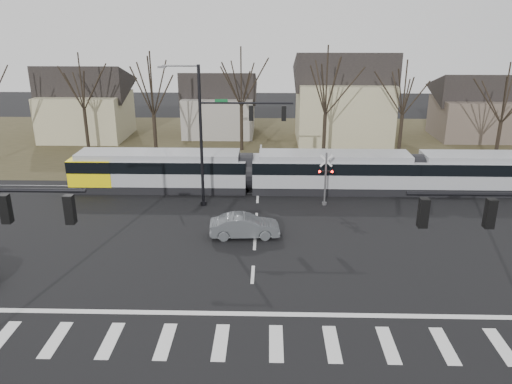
{
  "coord_description": "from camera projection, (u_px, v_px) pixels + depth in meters",
  "views": [
    {
      "loc": [
        0.79,
        -22.08,
        13.3
      ],
      "look_at": [
        0.0,
        9.0,
        2.3
      ],
      "focal_mm": 35.0,
      "sensor_mm": 36.0,
      "label": 1
    }
  ],
  "objects": [
    {
      "name": "rail_pair",
      "position": [
        258.0,
        190.0,
        40.14
      ],
      "size": [
        90.0,
        1.52,
        0.06
      ],
      "color": "#59595E",
      "rests_on": "ground"
    },
    {
      "name": "crosswalk",
      "position": [
        248.0,
        343.0,
        21.49
      ],
      "size": [
        27.0,
        2.6,
        0.01
      ],
      "color": "silver",
      "rests_on": "ground"
    },
    {
      "name": "stop_line",
      "position": [
        250.0,
        314.0,
        23.56
      ],
      "size": [
        28.0,
        0.35,
        0.01
      ],
      "primitive_type": "cube",
      "color": "silver",
      "rests_on": "ground"
    },
    {
      "name": "grass_verge",
      "position": [
        261.0,
        143.0,
        55.42
      ],
      "size": [
        140.0,
        28.0,
        0.01
      ],
      "primitive_type": "cube",
      "color": "#38331E",
      "rests_on": "ground"
    },
    {
      "name": "tree_row",
      "position": [
        281.0,
        107.0,
        48.05
      ],
      "size": [
        59.2,
        7.2,
        10.0
      ],
      "color": "black",
      "rests_on": "ground"
    },
    {
      "name": "tram",
      "position": [
        331.0,
        170.0,
        39.63
      ],
      "size": [
        41.24,
        3.06,
        3.13
      ],
      "color": "gray",
      "rests_on": "ground"
    },
    {
      "name": "sedan",
      "position": [
        245.0,
        226.0,
        31.6
      ],
      "size": [
        2.18,
        4.64,
        1.45
      ],
      "primitive_type": "imported",
      "rotation": [
        0.0,
        0.0,
        1.64
      ],
      "color": "#505457",
      "rests_on": "ground"
    },
    {
      "name": "ground",
      "position": [
        251.0,
        294.0,
        25.26
      ],
      "size": [
        140.0,
        140.0,
        0.0
      ],
      "primitive_type": "plane",
      "color": "black"
    },
    {
      "name": "signal_pole_far",
      "position": [
        223.0,
        130.0,
        35.2
      ],
      "size": [
        9.28,
        0.44,
        10.2
      ],
      "color": "black",
      "rests_on": "ground"
    },
    {
      "name": "lane_dashes",
      "position": [
        258.0,
        190.0,
        40.34
      ],
      "size": [
        0.18,
        30.0,
        0.01
      ],
      "color": "silver",
      "rests_on": "ground"
    },
    {
      "name": "house_d",
      "position": [
        474.0,
        103.0,
        56.35
      ],
      "size": [
        8.64,
        7.56,
        7.65
      ],
      "color": "brown",
      "rests_on": "ground"
    },
    {
      "name": "house_b",
      "position": [
        219.0,
        101.0,
        57.98
      ],
      "size": [
        8.64,
        7.56,
        7.65
      ],
      "color": "gray",
      "rests_on": "ground"
    },
    {
      "name": "house_a",
      "position": [
        85.0,
        99.0,
        56.29
      ],
      "size": [
        9.72,
        8.64,
        8.6
      ],
      "color": "tan",
      "rests_on": "ground"
    },
    {
      "name": "house_c",
      "position": [
        344.0,
        94.0,
        54.4
      ],
      "size": [
        10.8,
        8.64,
        10.1
      ],
      "color": "tan",
      "rests_on": "ground"
    },
    {
      "name": "rail_crossing_signal",
      "position": [
        325.0,
        181.0,
        36.57
      ],
      "size": [
        1.08,
        0.36,
        4.0
      ],
      "color": "#59595B",
      "rests_on": "ground"
    }
  ]
}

